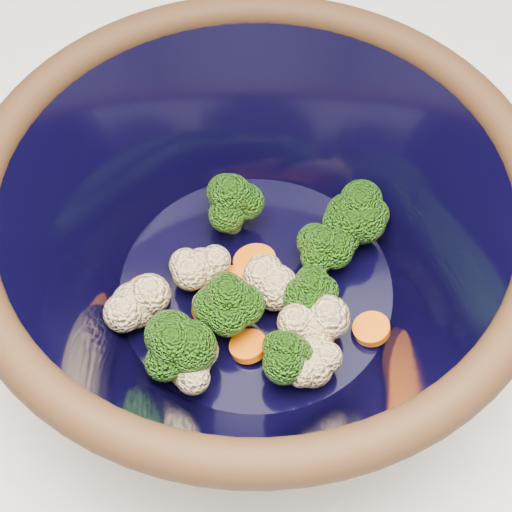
{
  "coord_description": "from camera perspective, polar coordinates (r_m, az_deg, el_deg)",
  "views": [
    {
      "loc": [
        -0.04,
        -0.22,
        1.37
      ],
      "look_at": [
        -0.03,
        0.04,
        0.97
      ],
      "focal_mm": 50.0,
      "sensor_mm": 36.0,
      "label": 1
    }
  ],
  "objects": [
    {
      "name": "mixing_bowl",
      "position": [
        0.46,
        0.0,
        1.01
      ],
      "size": [
        0.37,
        0.37,
        0.15
      ],
      "rotation": [
        0.0,
        0.0,
        -0.11
      ],
      "color": "black",
      "rests_on": "counter"
    },
    {
      "name": "vegetable_pile",
      "position": [
        0.48,
        0.21,
        -2.05
      ],
      "size": [
        0.19,
        0.16,
        0.06
      ],
      "color": "#608442",
      "rests_on": "mixing_bowl"
    }
  ]
}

